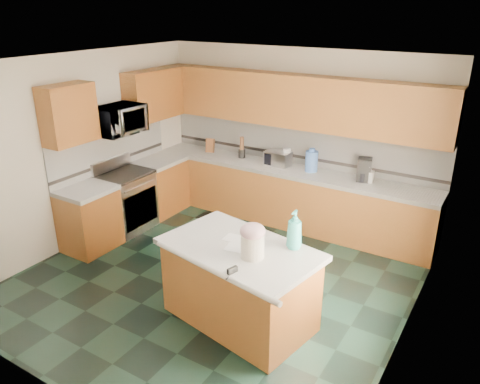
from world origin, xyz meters
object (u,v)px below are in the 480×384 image
Objects in this scene: treat_jar at (252,246)px; soap_bottle_island at (294,230)px; toaster_oven at (278,158)px; coffee_maker at (364,170)px; island_top at (240,249)px; knife_block at (210,146)px; island_base at (240,286)px.

soap_bottle_island is at bearing 30.81° from treat_jar.
toaster_oven is 1.37m from coffee_maker.
soap_bottle_island reaches higher than treat_jar.
island_top is 2.67m from coffee_maker.
knife_block reaches higher than toaster_oven.
soap_bottle_island is (0.49, 0.28, 0.70)m from island_base.
toaster_oven is (-1.39, 2.31, -0.10)m from soap_bottle_island.
island_base is 4.66× the size of coffee_maker.
soap_bottle_island reaches higher than island_base.
coffee_maker is (1.37, 0.03, 0.05)m from toaster_oven.
soap_bottle_island is (0.49, 0.28, 0.24)m from island_top.
toaster_oven is at bearing 119.53° from island_top.
treat_jar is at bearing -127.07° from soap_bottle_island.
island_base is 4.01× the size of toaster_oven.
island_top reaches higher than island_base.
soap_bottle_island reaches higher than coffee_maker.
coffee_maker reaches higher than treat_jar.
island_top is at bearing -115.08° from coffee_maker.
knife_block is (-2.19, 2.59, 0.61)m from island_base.
toaster_oven is at bearing 166.50° from coffee_maker.
island_top is 2.74m from toaster_oven.
toaster_oven is at bearing 119.53° from island_base.
treat_jar is at bearing -110.17° from coffee_maker.
island_base is 0.94× the size of island_top.
island_top is 3.39m from knife_block.
toaster_oven is (-0.89, 2.59, 0.60)m from island_base.
coffee_maker is at bearing 60.54° from treat_jar.
knife_block is at bearing 137.38° from soap_bottle_island.
treat_jar is at bearing -66.38° from toaster_oven.
island_base is 6.25× the size of treat_jar.
soap_bottle_island reaches higher than knife_block.
soap_bottle_island is 1.09× the size of toaster_oven.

